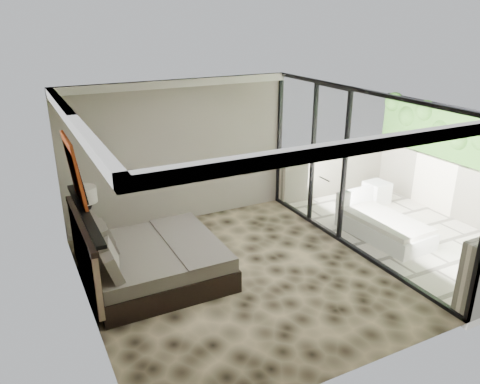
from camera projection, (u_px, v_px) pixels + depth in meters
name	position (u px, v px, depth m)	size (l,w,h in m)	color
floor	(237.00, 276.00, 7.46)	(5.00, 5.00, 0.00)	black
ceiling	(237.00, 101.00, 6.46)	(4.50, 5.00, 0.02)	silver
back_wall	(180.00, 153.00, 9.04)	(4.50, 0.02, 2.80)	gray
left_wall	(82.00, 223.00, 6.02)	(0.02, 5.00, 2.80)	gray
glass_wall	(356.00, 173.00, 7.91)	(0.08, 5.00, 2.80)	white
terrace_slab	(410.00, 233.00, 9.07)	(3.00, 5.00, 0.12)	beige
parapet_far	(463.00, 192.00, 9.42)	(0.30, 5.00, 1.10)	beige
foliage_hedge	(473.00, 139.00, 9.03)	(0.36, 4.60, 1.10)	#387023
picture_ledge	(84.00, 212.00, 6.09)	(0.12, 2.20, 0.05)	black
bed	(149.00, 261.00, 7.24)	(2.09, 2.03, 1.16)	black
nightstand	(91.00, 242.00, 8.06)	(0.49, 0.49, 0.49)	black
table_lamp	(86.00, 201.00, 7.84)	(0.39, 0.39, 0.71)	black
abstract_canvas	(74.00, 170.00, 6.23)	(0.04, 0.90, 0.90)	#AB320E
framed_print	(79.00, 179.00, 6.34)	(0.03, 0.50, 0.60)	black
ottoman	(377.00, 192.00, 10.30)	(0.47, 0.47, 0.47)	silver
lounger	(382.00, 225.00, 8.74)	(0.97, 1.80, 0.69)	silver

